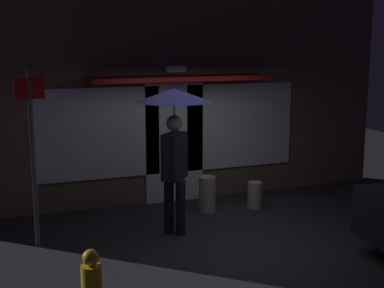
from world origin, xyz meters
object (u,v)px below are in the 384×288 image
person_with_umbrella (174,121)px  street_sign_post (33,149)px  sidewalk_bollard (207,194)px  fire_hydrant (92,283)px  sidewalk_bollard_2 (255,195)px

person_with_umbrella → street_sign_post: size_ratio=0.88×
sidewalk_bollard → fire_hydrant: bearing=-131.6°
person_with_umbrella → sidewalk_bollard: size_ratio=3.57×
sidewalk_bollard → fire_hydrant: size_ratio=0.87×
person_with_umbrella → sidewalk_bollard_2: 2.42m
person_with_umbrella → sidewalk_bollard: person_with_umbrella is taller
street_sign_post → fire_hydrant: size_ratio=3.51×
person_with_umbrella → sidewalk_bollard: (0.88, 0.83, -1.44)m
fire_hydrant → sidewalk_bollard_2: bearing=38.8°
street_sign_post → fire_hydrant: street_sign_post is taller
sidewalk_bollard_2 → sidewalk_bollard: bearing=172.7°
fire_hydrant → person_with_umbrella: bearing=50.7°
street_sign_post → sidewalk_bollard_2: bearing=7.8°
sidewalk_bollard → fire_hydrant: (-2.53, -2.84, 0.02)m
sidewalk_bollard → sidewalk_bollard_2: size_ratio=1.32×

